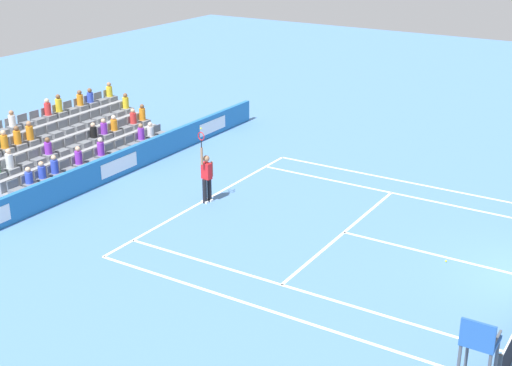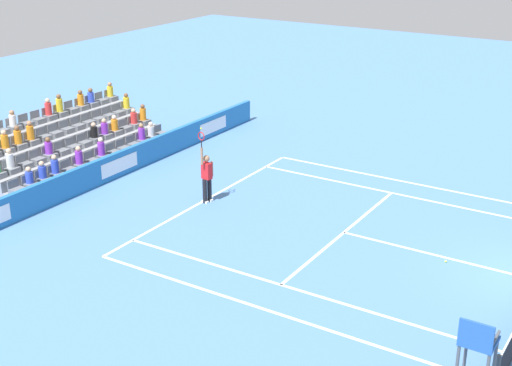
% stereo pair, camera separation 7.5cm
% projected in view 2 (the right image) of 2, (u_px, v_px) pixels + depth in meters
% --- Properties ---
extents(line_baseline, '(10.97, 0.10, 0.01)m').
position_uv_depth(line_baseline, '(208.00, 199.00, 26.04)').
color(line_baseline, white).
rests_on(line_baseline, ground).
extents(line_service, '(8.23, 0.10, 0.01)m').
position_uv_depth(line_service, '(344.00, 232.00, 23.33)').
color(line_service, white).
rests_on(line_service, ground).
extents(line_centre_service, '(0.10, 6.40, 0.01)m').
position_uv_depth(line_centre_service, '(439.00, 256.00, 21.74)').
color(line_centre_service, white).
rests_on(line_centre_service, ground).
extents(line_singles_sideline_left, '(0.10, 11.89, 0.01)m').
position_uv_depth(line_singles_sideline_left, '(295.00, 289.00, 19.85)').
color(line_singles_sideline_left, white).
rests_on(line_singles_sideline_left, ground).
extents(line_singles_sideline_right, '(0.10, 11.89, 0.01)m').
position_uv_depth(line_singles_sideline_right, '(403.00, 195.00, 26.36)').
color(line_singles_sideline_right, white).
rests_on(line_singles_sideline_right, ground).
extents(line_doubles_sideline_left, '(0.10, 11.89, 0.01)m').
position_uv_depth(line_doubles_sideline_left, '(270.00, 311.00, 18.76)').
color(line_doubles_sideline_left, white).
rests_on(line_doubles_sideline_left, ground).
extents(line_doubles_sideline_right, '(0.10, 11.89, 0.01)m').
position_uv_depth(line_doubles_sideline_right, '(416.00, 184.00, 27.44)').
color(line_doubles_sideline_right, white).
rests_on(line_doubles_sideline_right, ground).
extents(line_centre_mark, '(0.10, 0.20, 0.01)m').
position_uv_depth(line_centre_mark, '(210.00, 199.00, 26.00)').
color(line_centre_mark, white).
rests_on(line_centre_mark, ground).
extents(sponsor_barrier, '(19.14, 0.22, 1.01)m').
position_uv_depth(sponsor_barrier, '(118.00, 165.00, 28.02)').
color(sponsor_barrier, '#1E66AD').
rests_on(sponsor_barrier, ground).
extents(tennis_player, '(0.52, 0.39, 2.85)m').
position_uv_depth(tennis_player, '(207.00, 176.00, 25.41)').
color(tennis_player, black).
rests_on(tennis_player, ground).
extents(umpire_chair, '(0.70, 0.70, 2.34)m').
position_uv_depth(umpire_chair, '(476.00, 352.00, 14.42)').
color(umpire_chair, '#474C54').
rests_on(umpire_chair, ground).
extents(stadium_stand, '(8.68, 3.80, 2.63)m').
position_uv_depth(stadium_stand, '(64.00, 148.00, 29.40)').
color(stadium_stand, gray).
rests_on(stadium_stand, ground).
extents(loose_tennis_ball, '(0.07, 0.07, 0.07)m').
position_uv_depth(loose_tennis_ball, '(446.00, 261.00, 21.35)').
color(loose_tennis_ball, '#D1E533').
rests_on(loose_tennis_ball, ground).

